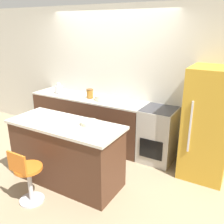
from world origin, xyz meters
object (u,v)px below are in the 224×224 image
Objects in this scene: oven_range at (158,135)px; kettle at (59,89)px; mixing_bowl at (101,98)px; stool_chair at (28,177)px; refrigerator at (208,124)px.

kettle reaches higher than oven_range.
mixing_bowl is at bearing 0.00° from kettle.
kettle reaches higher than stool_chair.
oven_range is 3.82× the size of mixing_bowl.
mixing_bowl is at bearing -178.10° from oven_range.
stool_chair is 3.74× the size of kettle.
refrigerator is at bearing -0.53° from mixing_bowl.
stool_chair is 3.19× the size of mixing_bowl.
oven_range is 1.20× the size of stool_chair.
mixing_bowl is (-0.05, 1.88, 0.60)m from stool_chair.
kettle is 0.85× the size of mixing_bowl.
kettle is at bearing 119.57° from stool_chair.
stool_chair is 1.97m from mixing_bowl.
kettle is at bearing -179.01° from oven_range.
stool_chair is at bearing -60.43° from kettle.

